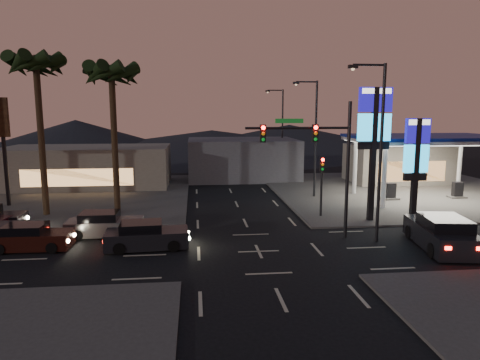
{
  "coord_description": "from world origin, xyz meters",
  "views": [
    {
      "loc": [
        -3.33,
        -21.79,
        7.38
      ],
      "look_at": [
        -0.4,
        5.64,
        3.0
      ],
      "focal_mm": 32.0,
      "sensor_mm": 36.0,
      "label": 1
    }
  ],
  "objects": [
    {
      "name": "ground",
      "position": [
        0.0,
        0.0,
        0.0
      ],
      "size": [
        140.0,
        140.0,
        0.0
      ],
      "primitive_type": "plane",
      "color": "black",
      "rests_on": "ground"
    },
    {
      "name": "building_far_mid",
      "position": [
        2.0,
        26.0,
        2.2
      ],
      "size": [
        12.0,
        9.0,
        4.4
      ],
      "primitive_type": "cube",
      "color": "#4C4C51",
      "rests_on": "ground"
    },
    {
      "name": "corner_lot_nw",
      "position": [
        -16.0,
        16.0,
        0.06
      ],
      "size": [
        24.0,
        24.0,
        0.12
      ],
      "primitive_type": "cube",
      "color": "#47443F",
      "rests_on": "ground"
    },
    {
      "name": "pedestal_signal",
      "position": [
        5.5,
        6.98,
        2.92
      ],
      "size": [
        0.32,
        0.39,
        4.3
      ],
      "color": "black",
      "rests_on": "ground"
    },
    {
      "name": "traffic_signal_mast",
      "position": [
        3.76,
        1.99,
        5.23
      ],
      "size": [
        6.1,
        0.39,
        8.0
      ],
      "color": "black",
      "rests_on": "ground"
    },
    {
      "name": "streetlight_near",
      "position": [
        6.79,
        1.0,
        5.72
      ],
      "size": [
        2.14,
        0.25,
        10.0
      ],
      "color": "black",
      "rests_on": "ground"
    },
    {
      "name": "building_far_west",
      "position": [
        -14.0,
        22.0,
        2.0
      ],
      "size": [
        16.0,
        8.0,
        4.0
      ],
      "primitive_type": "cube",
      "color": "#726B5B",
      "rests_on": "ground"
    },
    {
      "name": "corner_lot_ne",
      "position": [
        16.0,
        16.0,
        0.06
      ],
      "size": [
        24.0,
        24.0,
        0.12
      ],
      "primitive_type": "cube",
      "color": "#47443F",
      "rests_on": "ground"
    },
    {
      "name": "hill_center",
      "position": [
        0.0,
        60.0,
        2.0
      ],
      "size": [
        60.0,
        60.0,
        4.0
      ],
      "primitive_type": "cone",
      "color": "black",
      "rests_on": "ground"
    },
    {
      "name": "car_lane_b_front",
      "position": [
        -8.83,
        3.9,
        0.68
      ],
      "size": [
        4.54,
        1.94,
        1.47
      ],
      "color": "#5B5B5E",
      "rests_on": "ground"
    },
    {
      "name": "streetlight_mid",
      "position": [
        6.79,
        14.0,
        5.72
      ],
      "size": [
        2.14,
        0.25,
        10.0
      ],
      "color": "black",
      "rests_on": "ground"
    },
    {
      "name": "car_lane_a_front",
      "position": [
        -6.05,
        1.21,
        0.69
      ],
      "size": [
        4.65,
        2.16,
        1.48
      ],
      "color": "black",
      "rests_on": "ground"
    },
    {
      "name": "palm_b",
      "position": [
        -14.0,
        9.5,
        9.97
      ],
      "size": [
        4.41,
        4.41,
        11.46
      ],
      "color": "black",
      "rests_on": "ground"
    },
    {
      "name": "pylon_sign_tall",
      "position": [
        8.5,
        5.5,
        6.39
      ],
      "size": [
        2.2,
        0.35,
        9.0
      ],
      "color": "black",
      "rests_on": "ground"
    },
    {
      "name": "gas_station",
      "position": [
        16.0,
        12.0,
        5.08
      ],
      "size": [
        12.2,
        8.2,
        5.47
      ],
      "color": "silver",
      "rests_on": "ground"
    },
    {
      "name": "palm_a",
      "position": [
        -9.0,
        9.5,
        9.43
      ],
      "size": [
        4.41,
        4.41,
        10.86
      ],
      "color": "black",
      "rests_on": "ground"
    },
    {
      "name": "streetlight_far",
      "position": [
        6.79,
        28.0,
        5.72
      ],
      "size": [
        2.14,
        0.25,
        10.0
      ],
      "color": "black",
      "rests_on": "ground"
    },
    {
      "name": "car_lane_a_mid",
      "position": [
        -12.29,
        1.68,
        0.65
      ],
      "size": [
        4.34,
        1.89,
        1.4
      ],
      "color": "black",
      "rests_on": "ground"
    },
    {
      "name": "hill_left",
      "position": [
        -25.0,
        60.0,
        3.0
      ],
      "size": [
        40.0,
        40.0,
        6.0
      ],
      "primitive_type": "cone",
      "color": "black",
      "rests_on": "ground"
    },
    {
      "name": "convenience_store",
      "position": [
        18.0,
        21.0,
        2.0
      ],
      "size": [
        10.0,
        6.0,
        4.0
      ],
      "primitive_type": "cube",
      "color": "#726B5B",
      "rests_on": "ground"
    },
    {
      "name": "hill_right",
      "position": [
        15.0,
        60.0,
        2.5
      ],
      "size": [
        50.0,
        50.0,
        5.0
      ],
      "primitive_type": "cone",
      "color": "black",
      "rests_on": "ground"
    },
    {
      "name": "suv_station",
      "position": [
        9.99,
        -0.55,
        0.85
      ],
      "size": [
        3.13,
        5.76,
        1.83
      ],
      "color": "black",
      "rests_on": "ground"
    },
    {
      "name": "pylon_sign_short",
      "position": [
        11.0,
        4.5,
        4.66
      ],
      "size": [
        1.6,
        0.35,
        7.0
      ],
      "color": "black",
      "rests_on": "ground"
    }
  ]
}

